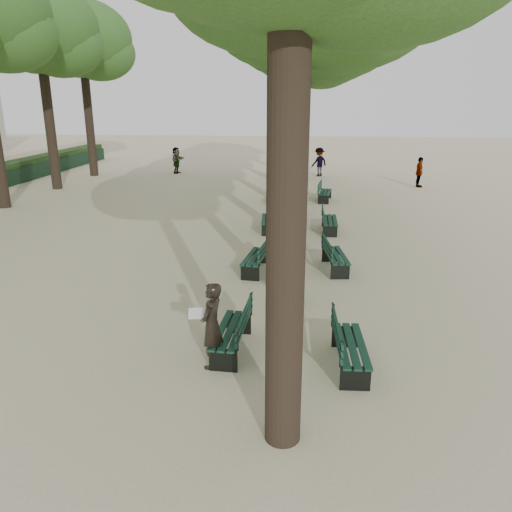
# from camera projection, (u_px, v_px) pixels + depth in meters

# --- Properties ---
(ground) EXTENTS (120.00, 120.00, 0.00)m
(ground) POSITION_uv_depth(u_px,v_px,m) (208.00, 364.00, 9.37)
(ground) COLOR beige
(ground) RESTS_ON ground
(tree_central_3) EXTENTS (6.00, 6.00, 9.95)m
(tree_central_3) POSITION_uv_depth(u_px,v_px,m) (305.00, 20.00, 19.25)
(tree_central_3) COLOR #33261C
(tree_central_3) RESTS_ON ground
(tree_central_4) EXTENTS (6.00, 6.00, 9.95)m
(tree_central_4) POSITION_uv_depth(u_px,v_px,m) (306.00, 36.00, 24.00)
(tree_central_4) COLOR #33261C
(tree_central_4) RESTS_ON ground
(tree_central_5) EXTENTS (6.00, 6.00, 9.95)m
(tree_central_5) POSITION_uv_depth(u_px,v_px,m) (307.00, 46.00, 28.74)
(tree_central_5) COLOR #33261C
(tree_central_5) RESTS_ON ground
(tree_far_4) EXTENTS (6.00, 6.00, 10.45)m
(tree_far_4) POSITION_uv_depth(u_px,v_px,m) (38.00, 28.00, 25.16)
(tree_far_4) COLOR #33261C
(tree_far_4) RESTS_ON ground
(tree_far_5) EXTENTS (6.00, 6.00, 10.45)m
(tree_far_5) POSITION_uv_depth(u_px,v_px,m) (81.00, 40.00, 29.90)
(tree_far_5) COLOR #33261C
(tree_far_5) RESTS_ON ground
(bench_left_0) EXTENTS (0.65, 1.82, 0.92)m
(bench_left_0) POSITION_uv_depth(u_px,v_px,m) (231.00, 338.00, 9.76)
(bench_left_0) COLOR black
(bench_left_0) RESTS_ON ground
(bench_left_1) EXTENTS (0.78, 1.85, 0.92)m
(bench_left_1) POSITION_uv_depth(u_px,v_px,m) (256.00, 262.00, 14.29)
(bench_left_1) COLOR black
(bench_left_1) RESTS_ON ground
(bench_left_2) EXTENTS (0.69, 1.83, 0.92)m
(bench_left_2) POSITION_uv_depth(u_px,v_px,m) (269.00, 224.00, 18.74)
(bench_left_2) COLOR black
(bench_left_2) RESTS_ON ground
(bench_left_3) EXTENTS (0.68, 1.83, 0.92)m
(bench_left_3) POSITION_uv_depth(u_px,v_px,m) (277.00, 198.00, 23.60)
(bench_left_3) COLOR black
(bench_left_3) RESTS_ON ground
(bench_right_0) EXTENTS (0.65, 1.82, 0.92)m
(bench_right_0) POSITION_uv_depth(u_px,v_px,m) (350.00, 354.00, 9.18)
(bench_right_0) COLOR black
(bench_right_0) RESTS_ON ground
(bench_right_1) EXTENTS (0.80, 1.86, 0.92)m
(bench_right_1) POSITION_uv_depth(u_px,v_px,m) (335.00, 261.00, 14.42)
(bench_right_1) COLOR black
(bench_right_1) RESTS_ON ground
(bench_right_2) EXTENTS (0.57, 1.80, 0.92)m
(bench_right_2) POSITION_uv_depth(u_px,v_px,m) (329.00, 225.00, 18.60)
(bench_right_2) COLOR black
(bench_right_2) RESTS_ON ground
(bench_right_3) EXTENTS (0.77, 1.85, 0.92)m
(bench_right_3) POSITION_uv_depth(u_px,v_px,m) (325.00, 196.00, 24.18)
(bench_right_3) COLOR black
(bench_right_3) RESTS_ON ground
(man_with_map) EXTENTS (0.67, 0.72, 1.64)m
(man_with_map) POSITION_uv_depth(u_px,v_px,m) (212.00, 326.00, 9.05)
(man_with_map) COLOR black
(man_with_map) RESTS_ON ground
(pedestrian_b) EXTENTS (1.13, 1.02, 1.80)m
(pedestrian_b) POSITION_uv_depth(u_px,v_px,m) (319.00, 162.00, 31.81)
(pedestrian_b) COLOR #262628
(pedestrian_b) RESTS_ON ground
(pedestrian_c) EXTENTS (0.40, 1.00, 1.68)m
(pedestrian_c) POSITION_uv_depth(u_px,v_px,m) (419.00, 172.00, 27.83)
(pedestrian_c) COLOR #262628
(pedestrian_c) RESTS_ON ground
(pedestrian_e) EXTENTS (0.61, 1.63, 1.72)m
(pedestrian_e) POSITION_uv_depth(u_px,v_px,m) (177.00, 160.00, 33.06)
(pedestrian_e) COLOR #262628
(pedestrian_e) RESTS_ON ground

